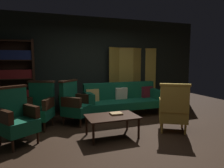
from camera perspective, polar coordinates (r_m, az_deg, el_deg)
name	(u,v)px	position (r m, az deg, el deg)	size (l,w,h in m)	color
ground_plane	(125,134)	(4.31, 3.78, -13.83)	(10.00, 10.00, 0.00)	black
back_wall	(94,64)	(6.36, -5.16, 5.65)	(7.20, 0.10, 2.80)	black
folding_screen	(132,76)	(6.70, 5.60, 2.15)	(1.73, 0.33, 1.90)	#B29338
bookshelf	(17,76)	(5.92, -25.00, 2.06)	(0.90, 0.32, 2.05)	black
velvet_couch	(122,98)	(5.69, 2.94, -4.03)	(2.12, 0.78, 0.88)	black
coffee_table	(112,118)	(4.07, -0.01, -9.50)	(1.00, 0.64, 0.42)	black
armchair_gilt_accent	(173,109)	(4.52, 16.71, -6.63)	(0.79, 0.79, 1.04)	#B78E33
armchair_wing_left	(39,106)	(4.87, -19.59, -5.80)	(0.77, 0.76, 1.04)	black
armchair_wing_right	(16,117)	(4.10, -25.14, -8.37)	(0.80, 0.80, 1.04)	black
armchair_wing_far	(75,103)	(4.95, -10.36, -5.32)	(0.82, 0.82, 1.04)	black
potted_plant	(67,99)	(5.81, -12.50, -4.19)	(0.46, 0.46, 0.75)	brown
book_tan_leather	(116,114)	(4.17, 1.15, -8.23)	(0.23, 0.20, 0.03)	#9E7A47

